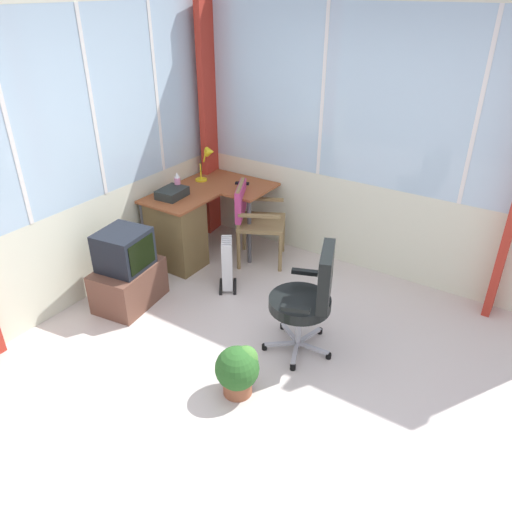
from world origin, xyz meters
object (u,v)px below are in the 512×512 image
(spray_bottle, at_px, (177,183))
(paper_tray, at_px, (172,193))
(desk_lamp, at_px, (208,158))
(office_chair, at_px, (310,295))
(desk, at_px, (180,229))
(space_heater, at_px, (227,263))
(potted_plant, at_px, (238,369))
(wooden_armchair, at_px, (250,213))
(tv_remote, at_px, (242,183))
(tv_on_stand, at_px, (127,272))

(spray_bottle, distance_m, paper_tray, 0.16)
(desk_lamp, relative_size, office_chair, 0.40)
(desk, xyz_separation_m, space_heater, (-0.12, -0.70, -0.13))
(potted_plant, bearing_deg, wooden_armchair, 31.46)
(desk_lamp, height_order, tv_remote, desk_lamp)
(spray_bottle, relative_size, paper_tray, 0.72)
(office_chair, height_order, space_heater, office_chair)
(tv_on_stand, bearing_deg, paper_tray, 11.14)
(tv_remote, bearing_deg, desk, 131.65)
(wooden_armchair, height_order, potted_plant, wooden_armchair)
(space_heater, height_order, potted_plant, space_heater)
(spray_bottle, distance_m, office_chair, 2.07)
(desk, height_order, paper_tray, paper_tray)
(wooden_armchair, relative_size, office_chair, 0.92)
(desk_lamp, bearing_deg, office_chair, -121.28)
(desk_lamp, xyz_separation_m, wooden_armchair, (-0.15, -0.66, -0.43))
(spray_bottle, bearing_deg, tv_on_stand, -168.01)
(spray_bottle, bearing_deg, paper_tray, -162.85)
(desk_lamp, bearing_deg, tv_remote, -79.05)
(spray_bottle, distance_m, tv_on_stand, 1.15)
(spray_bottle, bearing_deg, space_heater, -107.76)
(potted_plant, bearing_deg, desk, 52.50)
(desk_lamp, height_order, wooden_armchair, desk_lamp)
(spray_bottle, xyz_separation_m, wooden_armchair, (0.33, -0.70, -0.29))
(desk, relative_size, paper_tray, 4.19)
(desk_lamp, relative_size, tv_remote, 2.50)
(desk, distance_m, potted_plant, 2.07)
(desk_lamp, bearing_deg, space_heater, -133.49)
(desk, bearing_deg, space_heater, -99.84)
(desk, bearing_deg, tv_remote, -24.52)
(tv_on_stand, distance_m, space_heater, 0.95)
(spray_bottle, height_order, office_chair, spray_bottle)
(paper_tray, relative_size, space_heater, 0.56)
(spray_bottle, relative_size, office_chair, 0.23)
(desk, xyz_separation_m, desk_lamp, (0.62, 0.08, 0.59))
(tv_on_stand, xyz_separation_m, space_heater, (0.74, -0.61, -0.06))
(wooden_armchair, bearing_deg, paper_tray, 125.38)
(desk_lamp, distance_m, tv_on_stand, 1.63)
(paper_tray, distance_m, wooden_armchair, 0.84)
(wooden_armchair, height_order, space_heater, wooden_armchair)
(paper_tray, bearing_deg, office_chair, -105.82)
(desk_lamp, height_order, office_chair, desk_lamp)
(wooden_armchair, distance_m, potted_plant, 2.05)
(potted_plant, bearing_deg, space_heater, 39.46)
(desk_lamp, bearing_deg, wooden_armchair, -103.12)
(desk, distance_m, wooden_armchair, 0.76)
(office_chair, bearing_deg, space_heater, 69.77)
(space_heater, bearing_deg, tv_on_stand, 140.54)
(potted_plant, bearing_deg, tv_remote, 33.99)
(tv_remote, bearing_deg, wooden_armchair, -155.12)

